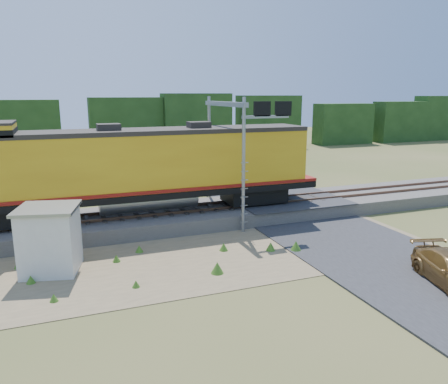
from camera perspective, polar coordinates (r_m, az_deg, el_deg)
name	(u,v)px	position (r m, az deg, el deg)	size (l,w,h in m)	color
ground	(218,258)	(20.52, -0.84, -8.61)	(140.00, 140.00, 0.00)	#475123
ballast	(183,217)	(25.82, -5.43, -3.22)	(70.00, 5.00, 0.80)	slate
rails	(182,209)	(25.69, -5.45, -2.19)	(70.00, 1.54, 0.16)	brown
dirt_shoulder	(173,260)	(20.41, -6.67, -8.77)	(26.00, 8.00, 0.03)	#8C7754
road	(335,235)	(24.24, 14.34, -5.41)	(7.00, 66.00, 0.86)	#38383A
tree_line_north	(113,130)	(56.51, -14.33, 7.85)	(130.00, 3.00, 6.50)	#1B3714
weed_clumps	(142,268)	(19.77, -10.65, -9.68)	(15.00, 6.20, 0.56)	#3E6D1F
locomotive	(143,167)	(24.66, -10.59, 3.28)	(20.06, 3.06, 5.18)	black
shed	(50,239)	(19.99, -21.79, -5.74)	(2.90, 2.90, 2.86)	silver
signal_gantry	(235,129)	(25.26, 1.46, 8.18)	(2.90, 6.20, 7.31)	gray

